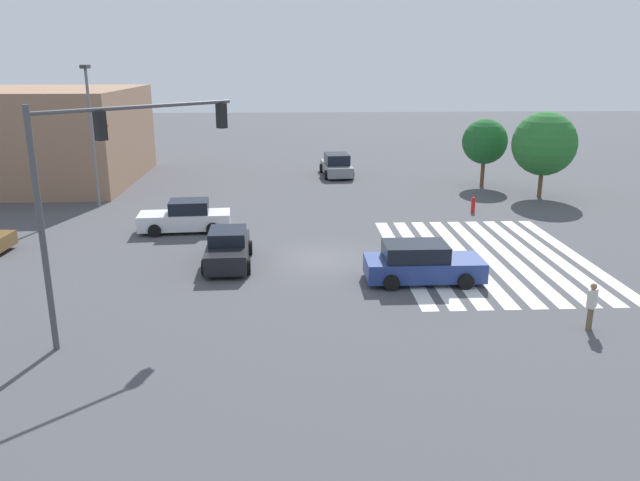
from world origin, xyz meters
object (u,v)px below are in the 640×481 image
(traffic_signal_mast, at_px, (103,170))
(car_2, at_px, (186,217))
(car_0, at_px, (228,249))
(street_light_pole_a, at_px, (91,124))
(fire_hydrant, at_px, (473,205))
(pedestrian, at_px, (592,304))
(car_5, at_px, (421,263))
(tree_corner_b, at_px, (485,142))
(tree_corner_a, at_px, (544,144))
(car_3, at_px, (336,166))

(traffic_signal_mast, height_order, car_2, traffic_signal_mast)
(car_0, height_order, street_light_pole_a, street_light_pole_a)
(car_2, distance_m, fire_hydrant, 15.71)
(car_2, height_order, pedestrian, car_2)
(car_2, distance_m, car_5, 12.78)
(fire_hydrant, bearing_deg, car_2, 101.94)
(car_5, bearing_deg, car_2, 142.82)
(car_0, distance_m, tree_corner_b, 22.31)
(traffic_signal_mast, bearing_deg, tree_corner_a, -3.55)
(car_3, bearing_deg, car_5, -179.87)
(car_2, relative_size, fire_hydrant, 5.29)
(car_3, bearing_deg, traffic_signal_mast, 157.50)
(street_light_pole_a, bearing_deg, tree_corner_a, -87.26)
(traffic_signal_mast, xyz_separation_m, street_light_pole_a, (17.23, 5.54, -0.33))
(tree_corner_a, bearing_deg, car_0, 124.12)
(pedestrian, distance_m, street_light_pole_a, 27.58)
(traffic_signal_mast, relative_size, car_2, 1.56)
(car_0, xyz_separation_m, tree_corner_a, (12.21, -18.02, 2.63))
(car_2, bearing_deg, fire_hydrant, -172.22)
(car_5, distance_m, street_light_pole_a, 21.29)
(car_3, bearing_deg, street_light_pole_a, 118.73)
(tree_corner_a, height_order, tree_corner_b, tree_corner_a)
(traffic_signal_mast, relative_size, tree_corner_b, 1.59)
(car_0, xyz_separation_m, street_light_pole_a, (10.95, 8.46, 4.08))
(car_5, relative_size, street_light_pole_a, 0.57)
(traffic_signal_mast, distance_m, tree_corner_b, 28.90)
(traffic_signal_mast, xyz_separation_m, fire_hydrant, (14.84, -15.73, -4.66))
(car_0, bearing_deg, tree_corner_a, 122.44)
(tree_corner_a, bearing_deg, pedestrian, 162.70)
(car_3, xyz_separation_m, fire_hydrant, (-11.64, -6.77, -0.32))
(car_3, height_order, fire_hydrant, car_3)
(street_light_pole_a, distance_m, fire_hydrant, 21.83)
(car_2, relative_size, pedestrian, 2.92)
(car_3, distance_m, tree_corner_b, 10.66)
(pedestrian, bearing_deg, car_3, -34.54)
(car_5, xyz_separation_m, fire_hydrant, (11.00, -5.21, -0.29))
(car_5, height_order, tree_corner_a, tree_corner_a)
(car_0, height_order, car_5, car_5)
(traffic_signal_mast, relative_size, car_3, 1.47)
(tree_corner_a, bearing_deg, traffic_signal_mast, 131.45)
(car_3, xyz_separation_m, street_light_pole_a, (-9.25, 14.49, 4.01))
(car_0, relative_size, fire_hydrant, 4.92)
(car_2, xyz_separation_m, tree_corner_b, (10.56, -18.08, 2.28))
(street_light_pole_a, bearing_deg, pedestrian, -131.51)
(traffic_signal_mast, distance_m, car_2, 12.39)
(car_0, bearing_deg, car_3, 161.69)
(car_2, distance_m, tree_corner_a, 21.87)
(pedestrian, relative_size, fire_hydrant, 1.81)
(car_3, xyz_separation_m, tree_corner_a, (-7.98, -11.99, 2.56))
(car_2, distance_m, car_3, 17.19)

